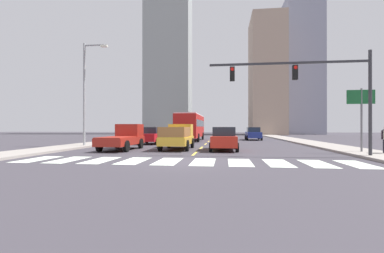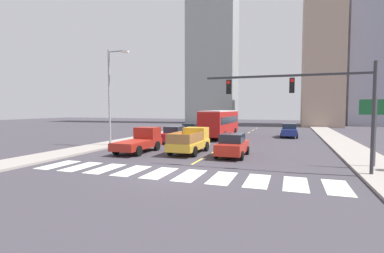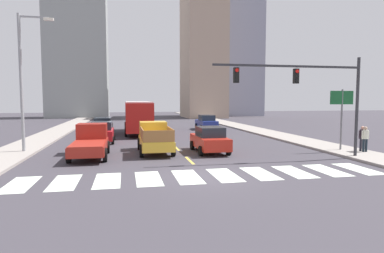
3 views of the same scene
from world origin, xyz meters
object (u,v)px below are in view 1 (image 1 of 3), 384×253
at_px(sedan_near_right, 253,134).
at_px(direction_sign_green, 361,106).
at_px(city_bus, 191,125).
at_px(sedan_near_left, 151,136).
at_px(pickup_dark, 124,137).
at_px(streetlight_left, 86,90).
at_px(pickup_stakebed, 178,137).
at_px(sedan_far, 224,139).
at_px(traffic_signal_gantry, 316,83).
at_px(sedan_mid, 162,134).

height_order(sedan_near_right, direction_sign_green, direction_sign_green).
bearing_deg(city_bus, sedan_near_left, -116.94).
height_order(pickup_dark, streetlight_left, streetlight_left).
bearing_deg(pickup_stakebed, sedan_near_left, 121.80).
height_order(sedan_far, sedan_near_right, same).
distance_m(traffic_signal_gantry, direction_sign_green, 4.40).
bearing_deg(direction_sign_green, sedan_near_right, 105.08).
bearing_deg(pickup_stakebed, streetlight_left, 170.88).
bearing_deg(streetlight_left, sedan_mid, 68.76).
bearing_deg(pickup_dark, city_bus, 73.39).
bearing_deg(sedan_mid, sedan_near_left, -88.05).
relative_size(sedan_far, direction_sign_green, 1.05).
xyz_separation_m(city_bus, sedan_far, (4.20, -13.60, -1.09)).
height_order(pickup_dark, sedan_near_left, pickup_dark).
distance_m(pickup_dark, direction_sign_green, 16.56).
bearing_deg(sedan_mid, traffic_signal_gantry, -53.19).
height_order(pickup_dark, traffic_signal_gantry, traffic_signal_gantry).
distance_m(sedan_near_left, streetlight_left, 7.68).
distance_m(pickup_stakebed, sedan_far, 3.70).
height_order(sedan_near_right, traffic_signal_gantry, traffic_signal_gantry).
bearing_deg(sedan_near_right, streetlight_left, -137.28).
bearing_deg(streetlight_left, pickup_stakebed, -7.31).
bearing_deg(traffic_signal_gantry, sedan_far, 143.48).
bearing_deg(sedan_near_left, direction_sign_green, -25.26).
bearing_deg(sedan_near_left, traffic_signal_gantry, -38.29).
distance_m(pickup_stakebed, pickup_dark, 4.18).
bearing_deg(pickup_stakebed, traffic_signal_gantry, -30.47).
xyz_separation_m(sedan_mid, streetlight_left, (-4.20, -10.81, 4.11)).
height_order(city_bus, streetlight_left, streetlight_left).
distance_m(sedan_near_right, direction_sign_green, 18.81).
relative_size(sedan_mid, direction_sign_green, 1.05).
distance_m(city_bus, sedan_far, 14.28).
distance_m(sedan_near_right, traffic_signal_gantry, 20.71).
distance_m(sedan_mid, sedan_near_right, 12.14).
relative_size(pickup_dark, traffic_signal_gantry, 0.58).
xyz_separation_m(city_bus, direction_sign_green, (12.93, -15.09, 1.08)).
bearing_deg(streetlight_left, sedan_near_left, 45.99).
bearing_deg(sedan_near_left, pickup_dark, -90.45).
distance_m(city_bus, sedan_mid, 3.73).
bearing_deg(sedan_mid, streetlight_left, -112.12).
bearing_deg(streetlight_left, traffic_signal_gantry, -18.94).
bearing_deg(direction_sign_green, sedan_near_left, 153.10).
distance_m(pickup_stakebed, direction_sign_green, 12.72).
relative_size(sedan_mid, sedan_near_right, 1.00).
bearing_deg(sedan_mid, pickup_dark, -90.62).
distance_m(sedan_near_right, streetlight_left, 21.83).
distance_m(sedan_near_left, traffic_signal_gantry, 16.74).
relative_size(sedan_mid, sedan_near_left, 1.00).
xyz_separation_m(pickup_stakebed, streetlight_left, (-8.31, 1.07, 4.03)).
xyz_separation_m(pickup_stakebed, sedan_near_right, (7.44, 15.60, -0.08)).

